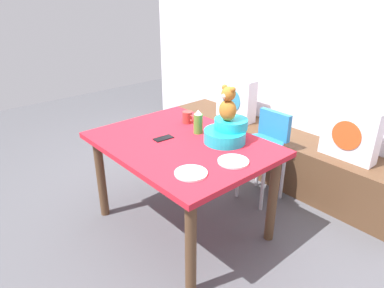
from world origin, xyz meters
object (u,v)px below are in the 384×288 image
highchair (264,145)px  pillow_floral_left (236,99)px  dinner_plate_near (191,173)px  dinner_plate_far (233,161)px  pillow_floral_right (351,133)px  infant_seat_teal (227,132)px  cell_phone (163,138)px  dining_table (182,154)px  ketchup_bottle (198,122)px  coffee_mug (188,117)px  teddy_bear (228,104)px

highchair → pillow_floral_left: bearing=149.6°
dinner_plate_near → dinner_plate_far: 0.31m
pillow_floral_left → pillow_floral_right: same height
infant_seat_teal → cell_phone: 0.46m
dining_table → infant_seat_teal: 0.37m
highchair → dinner_plate_far: size_ratio=3.95×
pillow_floral_left → dinner_plate_near: (0.97, -1.47, 0.07)m
pillow_floral_right → cell_phone: bearing=-121.8°
pillow_floral_right → ketchup_bottle: 1.25m
dining_table → coffee_mug: 0.40m
pillow_floral_left → dinner_plate_far: size_ratio=2.20×
dining_table → dinner_plate_far: dinner_plate_far is taller
teddy_bear → cell_phone: bearing=-136.5°
teddy_bear → coffee_mug: size_ratio=2.08×
pillow_floral_left → dinner_plate_far: 1.56m
teddy_bear → dinner_plate_far: size_ratio=1.25×
highchair → cell_phone: (-0.26, -0.87, 0.22)m
pillow_floral_right → coffee_mug: 1.32m
pillow_floral_right → pillow_floral_left: bearing=180.0°
dining_table → infant_seat_teal: (0.21, 0.25, 0.17)m
dining_table → coffee_mug: size_ratio=10.71×
teddy_bear → coffee_mug: bearing=176.5°
pillow_floral_left → infant_seat_teal: (0.78, -0.96, 0.13)m
infant_seat_teal → dinner_plate_far: infant_seat_teal is taller
ketchup_bottle → dinner_plate_far: bearing=-17.0°
dining_table → teddy_bear: size_ratio=5.14×
ketchup_bottle → cell_phone: 0.29m
dining_table → pillow_floral_left: bearing=115.2°
teddy_bear → coffee_mug: 0.52m
pillow_floral_right → dinner_plate_near: bearing=-100.3°
coffee_mug → dinner_plate_near: (0.66, -0.54, -0.04)m
pillow_floral_right → dinner_plate_near: 1.50m
infant_seat_teal → pillow_floral_right: bearing=64.5°
coffee_mug → teddy_bear: bearing=-3.5°
ketchup_bottle → pillow_floral_left: bearing=117.6°
pillow_floral_left → coffee_mug: (0.31, -0.94, 0.11)m
dining_table → highchair: size_ratio=1.63×
pillow_floral_right → dinner_plate_far: (-0.20, -1.17, 0.07)m
pillow_floral_right → dining_table: 1.39m
coffee_mug → dinner_plate_far: 0.76m
teddy_bear → ketchup_bottle: 0.32m
dining_table → ketchup_bottle: ketchup_bottle is taller
dinner_plate_near → cell_phone: dinner_plate_near is taller
pillow_floral_right → ketchup_bottle: ketchup_bottle is taller
highchair → dinner_plate_far: 0.85m
highchair → coffee_mug: size_ratio=6.58×
teddy_bear → ketchup_bottle: teddy_bear is taller
teddy_bear → dinner_plate_near: teddy_bear is taller
dinner_plate_far → cell_phone: size_ratio=1.39×
pillow_floral_right → infant_seat_teal: size_ratio=1.33×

